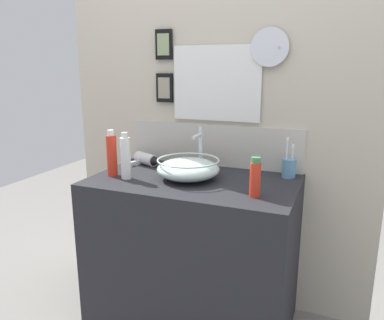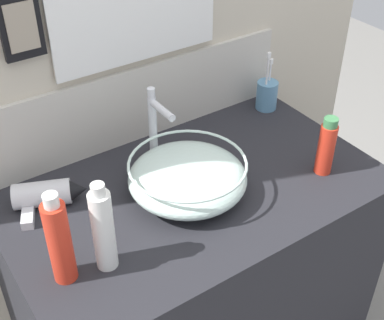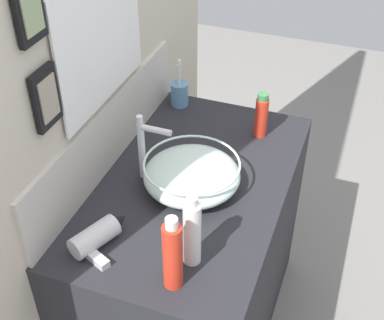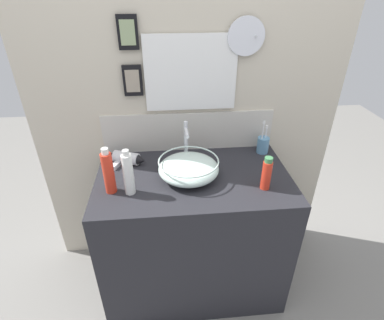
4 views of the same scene
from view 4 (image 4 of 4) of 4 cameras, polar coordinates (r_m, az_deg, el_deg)
ground_plane at (r=2.18m, az=0.22°, el=-21.29°), size 6.00×6.00×0.00m
vanity_counter at (r=1.87m, az=0.25°, el=-13.55°), size 1.04×0.62×0.82m
back_panel at (r=1.75m, az=-0.81°, el=13.19°), size 1.82×0.09×2.38m
glass_bowl_sink at (r=1.57m, az=-0.65°, el=-1.56°), size 0.32×0.32×0.10m
faucet at (r=1.67m, az=-1.14°, el=3.88°), size 0.02×0.12×0.24m
hair_drier at (r=1.74m, az=-12.06°, el=0.26°), size 0.20×0.14×0.07m
toothbrush_cup at (r=1.85m, az=13.35°, el=2.85°), size 0.07×0.07×0.21m
spray_bottle at (r=1.46m, az=-12.05°, el=-2.56°), size 0.05×0.05×0.24m
lotion_bottle at (r=1.52m, az=14.01°, el=-2.57°), size 0.05×0.05×0.18m
shampoo_bottle at (r=1.49m, az=-15.63°, el=-2.26°), size 0.05×0.05×0.24m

